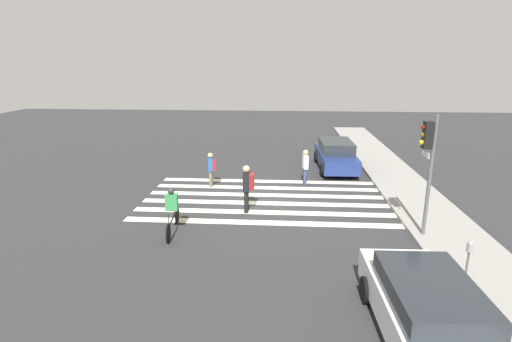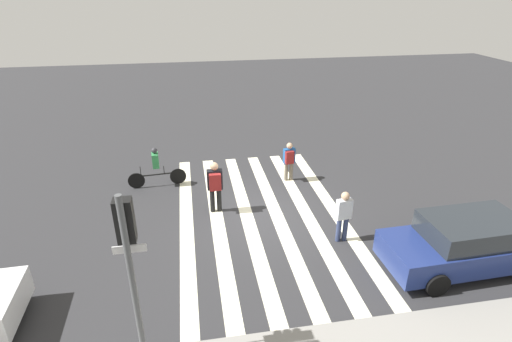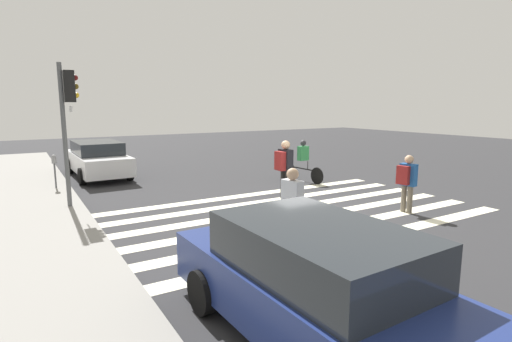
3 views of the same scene
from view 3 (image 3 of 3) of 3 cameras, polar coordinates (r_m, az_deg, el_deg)
The scene contains 11 objects.
ground_plane at distance 11.11m, azimuth 6.05°, elevation -5.87°, with size 60.00×60.00×0.00m, color #2D2D30.
sidewalk_curb at distance 8.99m, azimuth -28.23°, elevation -10.26°, with size 36.00×2.50×0.14m.
crosswalk_stripes at distance 11.11m, azimuth 6.05°, elevation -5.85°, with size 5.50×10.00×0.01m.
traffic_light at distance 12.01m, azimuth -25.28°, elevation 8.08°, with size 0.60×0.50×4.03m.
parking_meter at distance 15.01m, azimuth -26.87°, elevation 0.87°, with size 0.15×0.15×1.27m.
pedestrian_adult_tall_backpack at distance 8.20m, azimuth 5.19°, elevation -4.60°, with size 0.49×0.27×1.67m.
pedestrian_adult_yellow_jacket at distance 11.56m, azimuth 20.75°, elevation -1.11°, with size 0.47×0.41×1.59m.
pedestrian_adult_blue_shirt at distance 12.41m, azimuth 4.07°, elevation 0.85°, with size 0.51×0.43×1.84m.
cyclist_far_lane at distance 15.46m, azimuth 6.73°, elevation 1.72°, with size 2.20×0.42×1.59m.
car_parked_dark_suv at distance 5.06m, azimuth 8.78°, elevation -15.86°, with size 4.69×2.01×1.53m.
car_parked_far_curb at distance 17.52m, azimuth -21.69°, elevation 1.65°, with size 4.78×2.03×1.45m.
Camera 3 is at (-8.52, 6.51, 2.93)m, focal length 28.00 mm.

